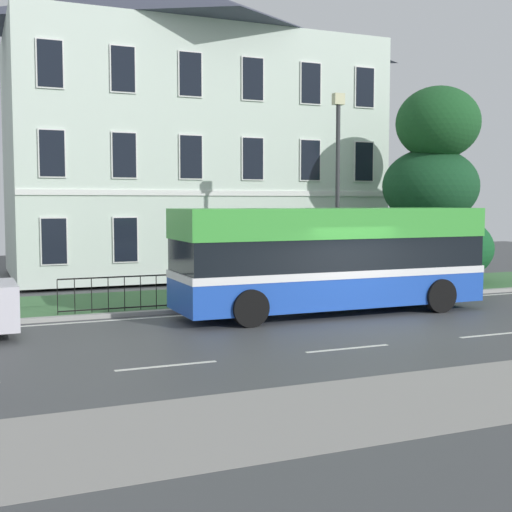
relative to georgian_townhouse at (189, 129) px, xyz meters
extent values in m
cube|color=#424446|center=(0.55, -14.31, -6.33)|extent=(60.00, 56.00, 0.06)
cube|color=silver|center=(0.55, -10.66, -6.29)|extent=(54.00, 0.14, 0.01)
cube|color=silver|center=(-5.45, -16.11, -6.29)|extent=(2.00, 0.12, 0.01)
cube|color=silver|center=(-1.45, -16.11, -6.29)|extent=(2.00, 0.12, 0.01)
cube|color=silver|center=(2.55, -16.11, -6.29)|extent=(2.00, 0.12, 0.01)
cube|color=#9E9E99|center=(0.55, -10.19, -6.24)|extent=(57.00, 0.24, 0.12)
cube|color=#417242|center=(0.55, -7.98, -6.24)|extent=(57.00, 4.19, 0.12)
cube|color=silver|center=(0.00, 0.01, -1.27)|extent=(14.91, 8.44, 9.82)
pyramid|color=#3C4051|center=(0.00, 0.01, 4.88)|extent=(15.21, 8.61, 2.46)
cube|color=white|center=(0.00, -4.24, -2.82)|extent=(14.91, 0.06, 0.20)
cube|color=#2D333D|center=(0.00, -4.25, -5.08)|extent=(1.10, 0.06, 2.20)
cube|color=white|center=(-6.21, -4.25, -4.52)|extent=(0.93, 0.04, 1.67)
cube|color=black|center=(-6.21, -4.27, -4.52)|extent=(0.83, 0.03, 1.57)
cube|color=white|center=(-3.73, -4.25, -4.52)|extent=(0.93, 0.04, 1.67)
cube|color=black|center=(-3.73, -4.27, -4.52)|extent=(0.83, 0.03, 1.57)
cube|color=white|center=(-1.24, -4.25, -4.52)|extent=(0.93, 0.04, 1.67)
cube|color=black|center=(-1.24, -4.27, -4.52)|extent=(0.83, 0.03, 1.57)
cube|color=white|center=(1.24, -4.25, -4.52)|extent=(0.93, 0.04, 1.67)
cube|color=black|center=(1.24, -4.27, -4.52)|extent=(0.83, 0.03, 1.57)
cube|color=white|center=(3.73, -4.25, -4.52)|extent=(0.93, 0.04, 1.67)
cube|color=black|center=(3.73, -4.27, -4.52)|extent=(0.83, 0.03, 1.57)
cube|color=white|center=(6.21, -4.25, -4.52)|extent=(0.93, 0.04, 1.67)
cube|color=black|center=(6.21, -4.27, -4.52)|extent=(0.83, 0.03, 1.57)
cube|color=white|center=(-6.21, -4.25, -1.49)|extent=(0.93, 0.04, 1.67)
cube|color=black|center=(-6.21, -4.27, -1.49)|extent=(0.83, 0.03, 1.57)
cube|color=white|center=(-3.73, -4.25, -1.49)|extent=(0.93, 0.04, 1.67)
cube|color=black|center=(-3.73, -4.27, -1.49)|extent=(0.83, 0.03, 1.57)
cube|color=white|center=(-1.24, -4.25, -1.49)|extent=(0.93, 0.04, 1.67)
cube|color=black|center=(-1.24, -4.27, -1.49)|extent=(0.83, 0.03, 1.57)
cube|color=white|center=(1.24, -4.25, -1.49)|extent=(0.93, 0.04, 1.67)
cube|color=black|center=(1.24, -4.27, -1.49)|extent=(0.83, 0.03, 1.57)
cube|color=white|center=(3.73, -4.25, -1.49)|extent=(0.93, 0.04, 1.67)
cube|color=black|center=(3.73, -4.27, -1.49)|extent=(0.83, 0.03, 1.57)
cube|color=white|center=(6.21, -4.25, -1.49)|extent=(0.93, 0.04, 1.67)
cube|color=black|center=(6.21, -4.27, -1.49)|extent=(0.83, 0.03, 1.57)
cube|color=white|center=(-6.21, -4.25, 1.53)|extent=(0.93, 0.04, 1.67)
cube|color=black|center=(-6.21, -4.27, 1.53)|extent=(0.83, 0.03, 1.57)
cube|color=white|center=(-3.73, -4.25, 1.53)|extent=(0.93, 0.04, 1.67)
cube|color=black|center=(-3.73, -4.27, 1.53)|extent=(0.83, 0.03, 1.57)
cube|color=white|center=(-1.24, -4.25, 1.53)|extent=(0.93, 0.04, 1.67)
cube|color=black|center=(-1.24, -4.27, 1.53)|extent=(0.83, 0.03, 1.57)
cube|color=white|center=(1.24, -4.25, 1.53)|extent=(0.93, 0.04, 1.67)
cube|color=black|center=(1.24, -4.27, 1.53)|extent=(0.83, 0.03, 1.57)
cube|color=white|center=(3.73, -4.25, 1.53)|extent=(0.93, 0.04, 1.67)
cube|color=black|center=(3.73, -4.27, 1.53)|extent=(0.83, 0.03, 1.57)
cube|color=white|center=(6.21, -4.25, 1.53)|extent=(0.93, 0.04, 1.67)
cube|color=black|center=(6.21, -4.27, 1.53)|extent=(0.83, 0.03, 1.57)
cube|color=black|center=(0.00, -9.91, -5.23)|extent=(13.54, 0.04, 0.04)
cube|color=black|center=(0.00, -9.91, -6.10)|extent=(13.54, 0.04, 0.04)
cylinder|color=black|center=(-6.77, -9.91, -5.70)|extent=(0.02, 0.02, 0.95)
cylinder|color=black|center=(-6.32, -9.91, -5.70)|extent=(0.02, 0.02, 0.95)
cylinder|color=black|center=(-5.87, -9.91, -5.70)|extent=(0.02, 0.02, 0.95)
cylinder|color=black|center=(-5.42, -9.91, -5.70)|extent=(0.02, 0.02, 0.95)
cylinder|color=black|center=(-4.96, -9.91, -5.70)|extent=(0.02, 0.02, 0.95)
cylinder|color=black|center=(-4.51, -9.91, -5.70)|extent=(0.02, 0.02, 0.95)
cylinder|color=black|center=(-4.06, -9.91, -5.70)|extent=(0.02, 0.02, 0.95)
cylinder|color=black|center=(-3.61, -9.91, -5.70)|extent=(0.02, 0.02, 0.95)
cylinder|color=black|center=(-3.16, -9.91, -5.70)|extent=(0.02, 0.02, 0.95)
cylinder|color=black|center=(-2.71, -9.91, -5.70)|extent=(0.02, 0.02, 0.95)
cylinder|color=black|center=(-2.26, -9.91, -5.70)|extent=(0.02, 0.02, 0.95)
cylinder|color=black|center=(-1.81, -9.91, -5.70)|extent=(0.02, 0.02, 0.95)
cylinder|color=black|center=(-1.35, -9.91, -5.70)|extent=(0.02, 0.02, 0.95)
cylinder|color=black|center=(-0.90, -9.91, -5.70)|extent=(0.02, 0.02, 0.95)
cylinder|color=black|center=(-0.45, -9.91, -5.70)|extent=(0.02, 0.02, 0.95)
cylinder|color=black|center=(0.00, -9.91, -5.70)|extent=(0.02, 0.02, 0.95)
cylinder|color=black|center=(0.45, -9.91, -5.70)|extent=(0.02, 0.02, 0.95)
cylinder|color=black|center=(0.90, -9.91, -5.70)|extent=(0.02, 0.02, 0.95)
cylinder|color=black|center=(1.35, -9.91, -5.70)|extent=(0.02, 0.02, 0.95)
cylinder|color=black|center=(1.81, -9.91, -5.70)|extent=(0.02, 0.02, 0.95)
cylinder|color=black|center=(2.26, -9.91, -5.70)|extent=(0.02, 0.02, 0.95)
cylinder|color=black|center=(2.71, -9.91, -5.70)|extent=(0.02, 0.02, 0.95)
cylinder|color=black|center=(3.16, -9.91, -5.70)|extent=(0.02, 0.02, 0.95)
cylinder|color=black|center=(3.61, -9.91, -5.70)|extent=(0.02, 0.02, 0.95)
cylinder|color=black|center=(4.06, -9.91, -5.70)|extent=(0.02, 0.02, 0.95)
cylinder|color=black|center=(4.51, -9.91, -5.70)|extent=(0.02, 0.02, 0.95)
cylinder|color=black|center=(4.96, -9.91, -5.70)|extent=(0.02, 0.02, 0.95)
cylinder|color=black|center=(5.42, -9.91, -5.70)|extent=(0.02, 0.02, 0.95)
cylinder|color=black|center=(5.87, -9.91, -5.70)|extent=(0.02, 0.02, 0.95)
cylinder|color=black|center=(6.32, -9.91, -5.70)|extent=(0.02, 0.02, 0.95)
cylinder|color=black|center=(6.77, -9.91, -5.70)|extent=(0.02, 0.02, 0.95)
cylinder|color=#423328|center=(7.38, -7.40, -5.27)|extent=(0.46, 0.46, 1.82)
ellipsoid|color=#155126|center=(7.38, -7.39, -4.91)|extent=(4.49, 4.49, 2.83)
ellipsoid|color=#174424|center=(7.36, -7.21, -2.56)|extent=(3.63, 3.63, 2.89)
ellipsoid|color=#1B4F24|center=(7.34, -7.61, -0.22)|extent=(3.12, 3.12, 2.71)
cube|color=blue|center=(0.48, -11.82, -5.55)|extent=(8.86, 2.40, 0.97)
cube|color=white|center=(0.48, -11.82, -5.10)|extent=(8.88, 2.42, 0.20)
cube|color=black|center=(0.48, -11.82, -4.60)|extent=(8.78, 2.36, 0.92)
cube|color=green|center=(0.48, -11.82, -3.74)|extent=(8.86, 2.40, 0.81)
cube|color=black|center=(4.93, -11.81, -4.65)|extent=(0.06, 2.00, 0.85)
cube|color=black|center=(4.93, -11.81, -3.78)|extent=(0.06, 1.72, 0.52)
cylinder|color=silver|center=(4.93, -11.04, -5.82)|extent=(0.04, 0.20, 0.20)
cylinder|color=silver|center=(4.93, -12.57, -5.82)|extent=(0.04, 0.20, 0.20)
cylinder|color=black|center=(3.40, -10.67, -5.82)|extent=(0.96, 0.30, 0.96)
cylinder|color=black|center=(3.41, -12.95, -5.82)|extent=(0.96, 0.30, 0.96)
cylinder|color=black|center=(-2.44, -10.68, -5.82)|extent=(0.96, 0.30, 0.96)
cylinder|color=black|center=(-2.44, -12.96, -5.82)|extent=(0.96, 0.30, 0.96)
cylinder|color=#333338|center=(2.18, -9.19, -3.11)|extent=(0.14, 0.14, 6.14)
cube|color=beige|center=(2.18, -9.19, 0.14)|extent=(0.36, 0.24, 0.36)
camera|label=1|loc=(-8.81, -28.58, -3.16)|focal=47.59mm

